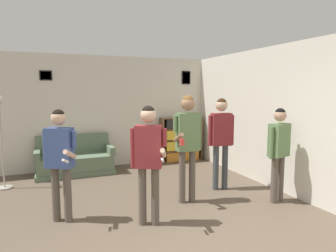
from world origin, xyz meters
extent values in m
cube|color=silver|center=(0.00, 4.76, 1.35)|extent=(7.59, 0.06, 2.70)
cube|color=black|center=(2.13, 4.72, 2.21)|extent=(0.25, 0.02, 0.35)
cube|color=beige|center=(2.13, 4.71, 2.21)|extent=(0.20, 0.01, 0.30)
cube|color=black|center=(-1.34, 4.72, 2.20)|extent=(0.26, 0.02, 0.22)
cube|color=#B2B2BC|center=(-1.34, 4.71, 2.20)|extent=(0.22, 0.01, 0.17)
cube|color=silver|center=(2.63, 2.36, 1.35)|extent=(0.06, 7.13, 2.70)
cube|color=#5B7056|center=(-0.82, 4.29, 0.05)|extent=(1.67, 0.80, 0.10)
cube|color=#5B7056|center=(-0.82, 4.29, 0.26)|extent=(1.61, 0.74, 0.32)
cube|color=#5B7056|center=(-0.82, 4.62, 0.64)|extent=(1.61, 0.14, 0.43)
cube|color=#5B7056|center=(-1.60, 4.29, 0.51)|extent=(0.12, 0.74, 0.18)
cube|color=#5B7056|center=(-0.04, 4.29, 0.51)|extent=(0.12, 0.74, 0.18)
cube|color=brown|center=(1.37, 4.54, 0.58)|extent=(0.02, 0.30, 1.17)
cube|color=brown|center=(2.47, 4.54, 0.58)|extent=(0.02, 0.30, 1.17)
cube|color=brown|center=(1.92, 4.68, 0.58)|extent=(1.12, 0.01, 1.17)
cube|color=brown|center=(1.92, 4.54, 0.01)|extent=(1.08, 0.30, 0.02)
cube|color=brown|center=(1.92, 4.54, 1.15)|extent=(1.08, 0.30, 0.02)
cube|color=brown|center=(1.92, 4.54, 0.29)|extent=(1.08, 0.30, 0.02)
cube|color=brown|center=(1.92, 4.54, 0.58)|extent=(1.08, 0.30, 0.02)
cube|color=brown|center=(1.92, 4.54, 0.87)|extent=(1.08, 0.30, 0.02)
cube|color=#B77023|center=(1.92, 4.53, 0.14)|extent=(0.93, 0.26, 0.24)
cube|color=gold|center=(1.92, 4.53, 0.43)|extent=(0.93, 0.26, 0.24)
cube|color=gold|center=(1.92, 4.53, 0.73)|extent=(0.93, 0.26, 0.24)
cube|color=black|center=(1.92, 4.53, 1.02)|extent=(0.93, 0.26, 0.24)
cylinder|color=#ADA89E|center=(-2.18, 3.75, 0.01)|extent=(0.28, 0.28, 0.03)
cylinder|color=#ADA89E|center=(-2.18, 3.75, 0.83)|extent=(0.03, 0.03, 1.59)
cylinder|color=brown|center=(-1.30, 1.85, 0.40)|extent=(0.11, 0.11, 0.79)
cylinder|color=brown|center=(-1.15, 1.76, 0.40)|extent=(0.11, 0.11, 0.79)
cube|color=#384C84|center=(-1.23, 1.80, 1.07)|extent=(0.41, 0.36, 0.56)
sphere|color=#D1A889|center=(-1.23, 1.80, 1.49)|extent=(0.20, 0.20, 0.20)
sphere|color=black|center=(-1.23, 1.80, 1.52)|extent=(0.17, 0.17, 0.17)
cylinder|color=#384C84|center=(-1.04, 1.69, 1.19)|extent=(0.07, 0.07, 0.24)
cylinder|color=#D1A889|center=(-1.11, 1.58, 1.01)|extent=(0.20, 0.28, 0.18)
cylinder|color=white|center=(-1.18, 1.47, 0.95)|extent=(0.10, 0.14, 0.09)
cylinder|color=#384C84|center=(-1.41, 1.91, 1.05)|extent=(0.07, 0.07, 0.53)
cylinder|color=brown|center=(-0.19, 1.27, 0.41)|extent=(0.11, 0.11, 0.82)
cylinder|color=brown|center=(-0.03, 1.19, 0.41)|extent=(0.11, 0.11, 0.82)
cube|color=maroon|center=(-0.11, 1.23, 1.11)|extent=(0.41, 0.34, 0.58)
sphere|color=#D1A889|center=(-0.11, 1.23, 1.54)|extent=(0.21, 0.21, 0.21)
sphere|color=black|center=(-0.11, 1.23, 1.58)|extent=(0.18, 0.18, 0.18)
cylinder|color=maroon|center=(0.08, 1.13, 1.24)|extent=(0.07, 0.07, 0.25)
cylinder|color=#D1A889|center=(0.02, 1.01, 1.05)|extent=(0.19, 0.30, 0.18)
cylinder|color=white|center=(-0.04, 0.89, 0.99)|extent=(0.09, 0.14, 0.09)
cylinder|color=maroon|center=(-0.31, 1.32, 1.09)|extent=(0.07, 0.07, 0.55)
cylinder|color=brown|center=(0.67, 1.80, 0.44)|extent=(0.11, 0.11, 0.88)
cylinder|color=brown|center=(0.85, 1.79, 0.44)|extent=(0.11, 0.11, 0.88)
cube|color=#5B7A4C|center=(0.76, 1.80, 1.19)|extent=(0.37, 0.22, 0.62)
sphere|color=#997051|center=(0.76, 1.80, 1.65)|extent=(0.23, 0.23, 0.23)
sphere|color=brown|center=(0.76, 1.80, 1.69)|extent=(0.19, 0.19, 0.19)
cylinder|color=#5B7A4C|center=(0.97, 1.79, 1.17)|extent=(0.07, 0.07, 0.59)
cylinder|color=#5B7A4C|center=(0.54, 1.81, 1.33)|extent=(0.07, 0.07, 0.26)
cylinder|color=#997051|center=(0.53, 1.66, 1.13)|extent=(0.08, 0.32, 0.19)
cylinder|color=red|center=(0.53, 1.52, 1.08)|extent=(0.08, 0.08, 0.10)
cylinder|color=#3D4247|center=(1.54, 2.17, 0.42)|extent=(0.11, 0.11, 0.85)
cylinder|color=#3D4247|center=(1.71, 2.13, 0.42)|extent=(0.11, 0.11, 0.85)
cube|color=maroon|center=(1.63, 2.15, 1.15)|extent=(0.39, 0.27, 0.60)
sphere|color=#D1A889|center=(1.63, 2.15, 1.60)|extent=(0.22, 0.22, 0.22)
sphere|color=#382314|center=(1.63, 2.15, 1.63)|extent=(0.19, 0.19, 0.19)
cylinder|color=maroon|center=(1.84, 2.10, 1.13)|extent=(0.07, 0.07, 0.57)
cylinder|color=maroon|center=(1.42, 2.19, 1.13)|extent=(0.07, 0.07, 0.57)
cylinder|color=brown|center=(2.09, 1.22, 0.39)|extent=(0.11, 0.11, 0.78)
cylinder|color=brown|center=(2.26, 1.26, 0.39)|extent=(0.11, 0.11, 0.78)
cube|color=#5B7A4C|center=(2.17, 1.24, 1.05)|extent=(0.40, 0.29, 0.55)
sphere|color=tan|center=(2.17, 1.24, 1.46)|extent=(0.20, 0.20, 0.20)
sphere|color=black|center=(2.17, 1.24, 1.50)|extent=(0.17, 0.17, 0.17)
cylinder|color=#5B7A4C|center=(2.38, 1.30, 1.03)|extent=(0.07, 0.07, 0.52)
cylinder|color=#5B7A4C|center=(1.97, 1.19, 1.03)|extent=(0.07, 0.07, 0.52)
cylinder|color=black|center=(-1.29, 3.60, 0.09)|extent=(0.07, 0.07, 0.17)
cylinder|color=black|center=(-1.29, 3.60, 0.21)|extent=(0.03, 0.03, 0.07)
camera|label=1|loc=(-1.39, -2.58, 1.87)|focal=32.00mm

